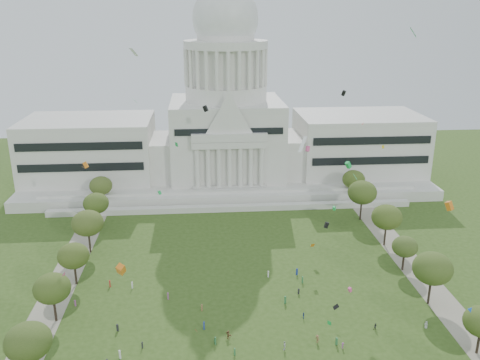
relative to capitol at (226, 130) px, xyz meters
name	(u,v)px	position (x,y,z in m)	size (l,w,h in m)	color
ground	(257,359)	(0.00, -113.59, -22.30)	(400.00, 400.00, 0.00)	#314C18
capitol	(226,130)	(0.00, 0.00, 0.00)	(160.00, 64.50, 91.30)	silver
path_left	(58,292)	(-48.00, -83.59, -22.28)	(8.00, 160.00, 0.04)	gray
path_right	(422,277)	(48.00, -83.59, -22.28)	(8.00, 160.00, 0.04)	gray
row_tree_l_1	(28,342)	(-44.07, -116.55, -13.34)	(8.86, 8.86, 12.59)	black
row_tree_l_2	(52,288)	(-45.04, -96.29, -13.79)	(8.42, 8.42, 11.97)	black
row_tree_r_2	(433,268)	(44.17, -96.15, -12.64)	(9.55, 9.55, 13.58)	black
row_tree_l_3	(73,256)	(-44.09, -79.67, -14.09)	(8.12, 8.12, 11.55)	black
row_tree_r_3	(405,247)	(44.40, -79.10, -15.21)	(7.01, 7.01, 9.98)	black
row_tree_l_4	(88,223)	(-44.08, -61.17, -12.90)	(9.29, 9.29, 13.21)	black
row_tree_r_4	(387,217)	(44.76, -63.55, -13.01)	(9.19, 9.19, 13.06)	black
row_tree_l_5	(96,203)	(-45.22, -42.58, -13.88)	(8.33, 8.33, 11.85)	black
row_tree_r_5	(362,192)	(43.49, -43.40, -12.37)	(9.82, 9.82, 13.96)	black
row_tree_l_6	(101,186)	(-46.87, -24.45, -14.02)	(8.19, 8.19, 11.64)	black
row_tree_r_6	(354,179)	(45.96, -25.46, -13.79)	(8.42, 8.42, 11.97)	black
person_0	(426,325)	(39.33, -105.93, -21.43)	(0.84, 0.55, 1.72)	silver
person_2	(376,327)	(27.71, -105.62, -21.47)	(0.80, 0.49, 1.65)	#26262B
person_3	(317,339)	(13.53, -109.16, -21.35)	(1.22, 0.63, 1.89)	olive
person_4	(284,346)	(6.07, -110.99, -21.29)	(1.18, 0.65, 2.02)	silver
person_5	(228,335)	(-5.58, -106.28, -21.28)	(1.88, 0.74, 2.03)	olive
person_8	(215,340)	(-8.54, -107.77, -21.48)	(0.79, 0.49, 1.63)	#33723F
person_9	(343,346)	(18.53, -111.58, -21.58)	(0.93, 0.48, 1.43)	#994C8C
person_10	(304,315)	(12.40, -99.93, -21.52)	(0.90, 0.49, 1.54)	navy
distant_crowd	(200,319)	(-11.77, -99.51, -21.41)	(59.96, 40.23, 1.94)	#33723F
kite_swarm	(270,183)	(3.88, -99.14, 11.08)	(78.86, 107.23, 62.41)	yellow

